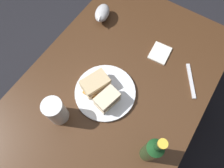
{
  "coord_description": "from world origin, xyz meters",
  "views": [
    {
      "loc": [
        -0.36,
        -0.2,
        1.61
      ],
      "look_at": [
        -0.04,
        0.01,
        0.76
      ],
      "focal_mm": 32.81,
      "sensor_mm": 36.0,
      "label": 1
    }
  ],
  "objects_px": {
    "pint_glass": "(56,112)",
    "sandwich_half_left": "(95,84)",
    "napkin": "(160,53)",
    "fork": "(191,81)",
    "plate": "(105,92)",
    "gravy_boat": "(102,13)",
    "sandwich_half_right": "(107,99)",
    "cider_bottle": "(152,150)"
  },
  "relations": [
    {
      "from": "pint_glass",
      "to": "sandwich_half_left",
      "type": "bearing_deg",
      "value": -16.1
    },
    {
      "from": "sandwich_half_left",
      "to": "napkin",
      "type": "distance_m",
      "value": 0.37
    },
    {
      "from": "pint_glass",
      "to": "fork",
      "type": "xyz_separation_m",
      "value": [
        0.47,
        -0.41,
        -0.06
      ]
    },
    {
      "from": "sandwich_half_left",
      "to": "fork",
      "type": "relative_size",
      "value": 0.78
    },
    {
      "from": "plate",
      "to": "napkin",
      "type": "distance_m",
      "value": 0.35
    },
    {
      "from": "sandwich_half_left",
      "to": "gravy_boat",
      "type": "distance_m",
      "value": 0.41
    },
    {
      "from": "gravy_boat",
      "to": "sandwich_half_right",
      "type": "bearing_deg",
      "value": -143.39
    },
    {
      "from": "plate",
      "to": "gravy_boat",
      "type": "relative_size",
      "value": 1.98
    },
    {
      "from": "gravy_boat",
      "to": "fork",
      "type": "relative_size",
      "value": 0.78
    },
    {
      "from": "plate",
      "to": "napkin",
      "type": "bearing_deg",
      "value": -18.95
    },
    {
      "from": "fork",
      "to": "napkin",
      "type": "bearing_deg",
      "value": 39.95
    },
    {
      "from": "plate",
      "to": "napkin",
      "type": "height_order",
      "value": "plate"
    },
    {
      "from": "plate",
      "to": "sandwich_half_right",
      "type": "distance_m",
      "value": 0.07
    },
    {
      "from": "napkin",
      "to": "fork",
      "type": "bearing_deg",
      "value": -106.34
    },
    {
      "from": "sandwich_half_left",
      "to": "sandwich_half_right",
      "type": "distance_m",
      "value": 0.09
    },
    {
      "from": "plate",
      "to": "sandwich_half_left",
      "type": "xyz_separation_m",
      "value": [
        -0.0,
        0.05,
        0.04
      ]
    },
    {
      "from": "fork",
      "to": "sandwich_half_right",
      "type": "bearing_deg",
      "value": 104.84
    },
    {
      "from": "napkin",
      "to": "cider_bottle",
      "type": "bearing_deg",
      "value": -158.64
    },
    {
      "from": "sandwich_half_left",
      "to": "sandwich_half_right",
      "type": "height_order",
      "value": "sandwich_half_right"
    },
    {
      "from": "pint_glass",
      "to": "fork",
      "type": "distance_m",
      "value": 0.63
    },
    {
      "from": "plate",
      "to": "gravy_boat",
      "type": "xyz_separation_m",
      "value": [
        0.35,
        0.25,
        0.03
      ]
    },
    {
      "from": "cider_bottle",
      "to": "pint_glass",
      "type": "bearing_deg",
      "value": 99.84
    },
    {
      "from": "sandwich_half_left",
      "to": "fork",
      "type": "xyz_separation_m",
      "value": [
        0.27,
        -0.36,
        -0.04
      ]
    },
    {
      "from": "plate",
      "to": "cider_bottle",
      "type": "bearing_deg",
      "value": -113.98
    },
    {
      "from": "sandwich_half_right",
      "to": "cider_bottle",
      "type": "xyz_separation_m",
      "value": [
        -0.09,
        -0.25,
        0.06
      ]
    },
    {
      "from": "pint_glass",
      "to": "gravy_boat",
      "type": "relative_size",
      "value": 1.02
    },
    {
      "from": "plate",
      "to": "sandwich_half_right",
      "type": "xyz_separation_m",
      "value": [
        -0.04,
        -0.04,
        0.04
      ]
    },
    {
      "from": "napkin",
      "to": "sandwich_half_left",
      "type": "bearing_deg",
      "value": 153.6
    },
    {
      "from": "sandwich_half_left",
      "to": "cider_bottle",
      "type": "relative_size",
      "value": 0.48
    },
    {
      "from": "fork",
      "to": "cider_bottle",
      "type": "bearing_deg",
      "value": 144.08
    },
    {
      "from": "sandwich_half_left",
      "to": "cider_bottle",
      "type": "distance_m",
      "value": 0.37
    },
    {
      "from": "plate",
      "to": "gravy_boat",
      "type": "height_order",
      "value": "gravy_boat"
    },
    {
      "from": "plate",
      "to": "pint_glass",
      "type": "distance_m",
      "value": 0.23
    },
    {
      "from": "cider_bottle",
      "to": "fork",
      "type": "height_order",
      "value": "cider_bottle"
    },
    {
      "from": "plate",
      "to": "pint_glass",
      "type": "xyz_separation_m",
      "value": [
        -0.2,
        0.11,
        0.05
      ]
    },
    {
      "from": "fork",
      "to": "pint_glass",
      "type": "bearing_deg",
      "value": 104.85
    },
    {
      "from": "plate",
      "to": "sandwich_half_right",
      "type": "relative_size",
      "value": 2.41
    },
    {
      "from": "cider_bottle",
      "to": "napkin",
      "type": "xyz_separation_m",
      "value": [
        0.46,
        0.18,
        -0.11
      ]
    },
    {
      "from": "gravy_boat",
      "to": "sandwich_half_left",
      "type": "bearing_deg",
      "value": -150.19
    },
    {
      "from": "sandwich_half_right",
      "to": "pint_glass",
      "type": "height_order",
      "value": "pint_glass"
    },
    {
      "from": "pint_glass",
      "to": "napkin",
      "type": "relative_size",
      "value": 1.3
    },
    {
      "from": "gravy_boat",
      "to": "pint_glass",
      "type": "bearing_deg",
      "value": -165.09
    }
  ]
}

